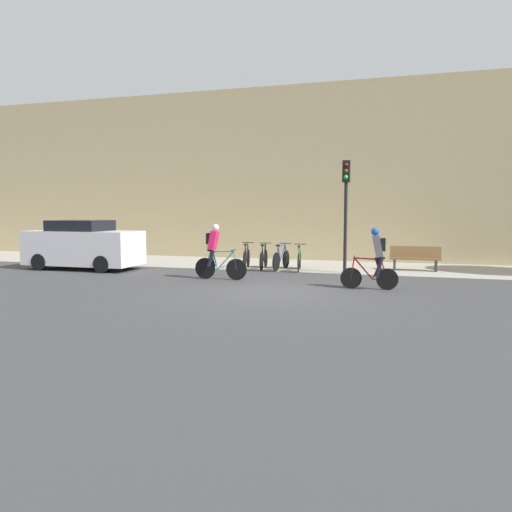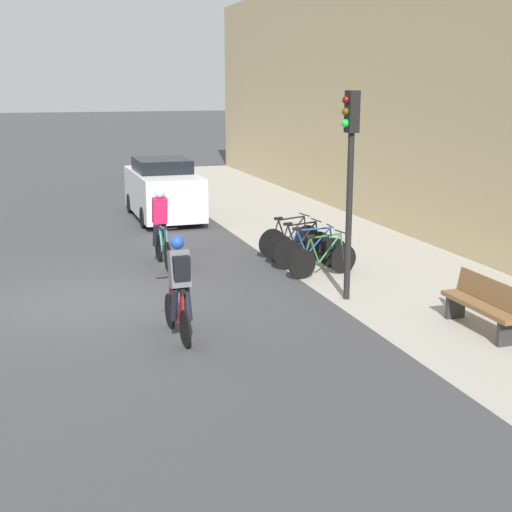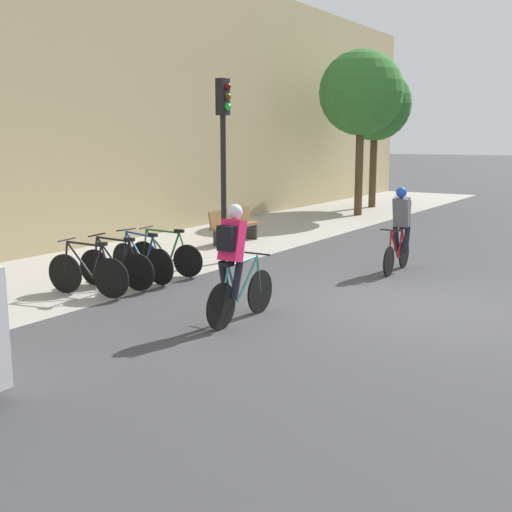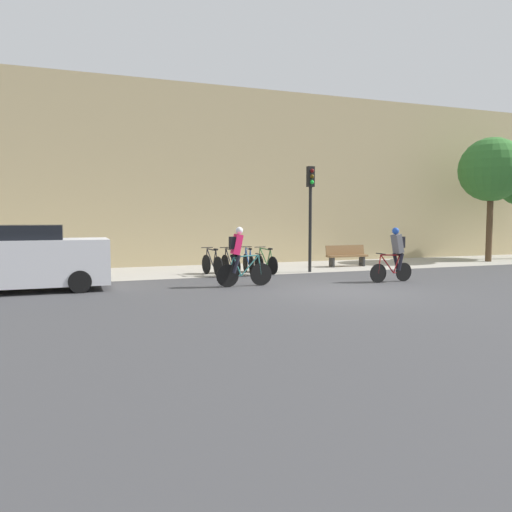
{
  "view_description": "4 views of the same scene",
  "coord_description": "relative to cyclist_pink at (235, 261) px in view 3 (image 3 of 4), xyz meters",
  "views": [
    {
      "loc": [
        3.46,
        -12.98,
        2.23
      ],
      "look_at": [
        -1.27,
        2.68,
        0.72
      ],
      "focal_mm": 35.0,
      "sensor_mm": 36.0,
      "label": 1
    },
    {
      "loc": [
        13.47,
        -0.96,
        4.06
      ],
      "look_at": [
        1.28,
        3.03,
        0.97
      ],
      "focal_mm": 50.0,
      "sensor_mm": 36.0,
      "label": 2
    },
    {
      "loc": [
        -10.0,
        -3.29,
        2.72
      ],
      "look_at": [
        -0.83,
        2.59,
        0.72
      ],
      "focal_mm": 45.0,
      "sensor_mm": 36.0,
      "label": 3
    },
    {
      "loc": [
        -7.08,
        -12.05,
        2.05
      ],
      "look_at": [
        -1.43,
        3.14,
        0.8
      ],
      "focal_mm": 35.0,
      "sensor_mm": 36.0,
      "label": 4
    }
  ],
  "objects": [
    {
      "name": "bench",
      "position": [
        6.21,
        4.3,
        -0.47
      ],
      "size": [
        1.82,
        0.44,
        0.89
      ],
      "color": "brown",
      "rests_on": "ground"
    },
    {
      "name": "cyclist_grey",
      "position": [
        5.07,
        -0.66,
        0.0
      ],
      "size": [
        1.6,
        0.46,
        1.74
      ],
      "color": "black",
      "rests_on": "ground"
    },
    {
      "name": "ground",
      "position": [
        2.41,
        -1.94,
        -0.95
      ],
      "size": [
        200.0,
        200.0,
        0.0
      ],
      "primitive_type": "plane",
      "color": "#3D3D3F"
    },
    {
      "name": "parked_bike_2",
      "position": [
        1.4,
        3.14,
        -0.54
      ],
      "size": [
        0.46,
        1.73,
        0.98
      ],
      "color": "black",
      "rests_on": "ground"
    },
    {
      "name": "building_facade",
      "position": [
        2.41,
        7.36,
        2.93
      ],
      "size": [
        44.0,
        0.6,
        7.74
      ],
      "primitive_type": "cube",
      "color": "tan",
      "rests_on": "ground"
    },
    {
      "name": "traffic_light_pole",
      "position": [
        3.8,
        2.9,
        1.78
      ],
      "size": [
        0.26,
        0.3,
        3.96
      ],
      "color": "black",
      "rests_on": "ground"
    },
    {
      "name": "parked_bike_3",
      "position": [
        2.09,
        3.14,
        -0.55
      ],
      "size": [
        0.46,
        1.68,
        0.96
      ],
      "color": "black",
      "rests_on": "ground"
    },
    {
      "name": "parked_bike_1",
      "position": [
        0.72,
        3.14,
        -0.54
      ],
      "size": [
        0.46,
        1.68,
        0.98
      ],
      "color": "black",
      "rests_on": "ground"
    },
    {
      "name": "cyclist_pink",
      "position": [
        0.0,
        0.0,
        0.0
      ],
      "size": [
        1.75,
        0.46,
        1.78
      ],
      "color": "black",
      "rests_on": "ground"
    },
    {
      "name": "parked_bike_0",
      "position": [
        0.03,
        3.14,
        -0.53
      ],
      "size": [
        0.46,
        1.67,
        0.99
      ],
      "color": "black",
      "rests_on": "ground"
    },
    {
      "name": "kerb_strip",
      "position": [
        2.41,
        4.81,
        -0.94
      ],
      "size": [
        44.0,
        4.5,
        0.01
      ],
      "primitive_type": "cube",
      "color": "#A39E93",
      "rests_on": "ground"
    },
    {
      "name": "street_tree_1",
      "position": [
        16.53,
        4.71,
        3.06
      ],
      "size": [
        2.81,
        2.81,
        5.44
      ],
      "color": "#4C3823",
      "rests_on": "ground"
    },
    {
      "name": "street_tree_0",
      "position": [
        13.7,
        4.07,
        3.31
      ],
      "size": [
        2.95,
        2.95,
        5.76
      ],
      "color": "#4C3823",
      "rests_on": "ground"
    }
  ]
}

